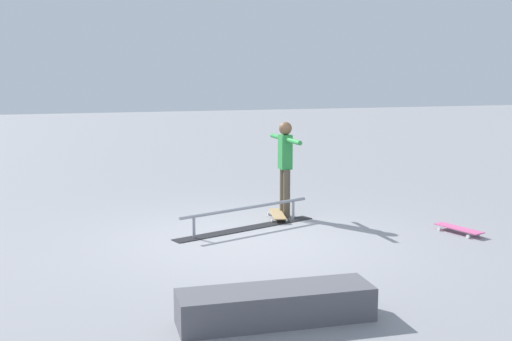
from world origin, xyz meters
name	(u,v)px	position (x,y,z in m)	size (l,w,h in m)	color
ground_plane	(249,240)	(0.00, 0.00, 0.00)	(60.00, 60.00, 0.00)	gray
grind_rail	(246,219)	(-0.15, -0.64, 0.16)	(2.49, 1.09, 0.36)	black
skate_ledge	(276,305)	(0.64, 3.01, 0.17)	(1.94, 0.52, 0.34)	#595960
skater_main	(285,162)	(-1.02, -1.29, 0.94)	(0.22, 1.30, 1.61)	brown
skateboard_main	(277,214)	(-0.85, -1.16, 0.07)	(0.38, 0.82, 0.09)	tan
loose_skateboard_pink	(458,229)	(-3.15, 0.59, 0.07)	(0.41, 0.82, 0.09)	#E05993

